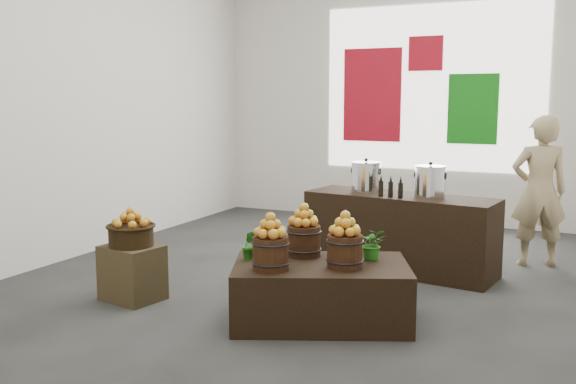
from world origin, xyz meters
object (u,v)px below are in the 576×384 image
at_px(display_table, 321,293).
at_px(stock_pot_left, 366,178).
at_px(stock_pot_center, 430,183).
at_px(shopper, 539,191).
at_px(crate, 132,273).
at_px(wicker_basket, 131,236).
at_px(counter, 400,233).

distance_m(display_table, stock_pot_left, 2.05).
height_order(stock_pot_center, shopper, shopper).
relative_size(crate, shopper, 0.30).
bearing_deg(display_table, stock_pot_center, 51.44).
xyz_separation_m(wicker_basket, shopper, (3.30, 2.89, 0.23)).
bearing_deg(stock_pot_center, wicker_basket, -139.26).
xyz_separation_m(crate, stock_pot_center, (2.29, 1.97, 0.73)).
xyz_separation_m(wicker_basket, display_table, (1.80, 0.18, -0.35)).
height_order(wicker_basket, stock_pot_left, stock_pot_left).
distance_m(wicker_basket, display_table, 1.84).
distance_m(wicker_basket, stock_pot_left, 2.63).
relative_size(stock_pot_left, stock_pot_center, 1.00).
distance_m(stock_pot_left, stock_pot_center, 0.74).
bearing_deg(counter, stock_pot_center, -0.00).
xyz_separation_m(stock_pot_center, shopper, (1.01, 0.91, -0.15)).
height_order(counter, stock_pot_center, stock_pot_center).
bearing_deg(wicker_basket, shopper, 41.20).
relative_size(display_table, shopper, 0.86).
distance_m(wicker_basket, shopper, 4.39).
height_order(wicker_basket, display_table, wicker_basket).
bearing_deg(stock_pot_center, counter, 171.60).
bearing_deg(display_table, wicker_basket, 162.54).
distance_m(display_table, stock_pot_center, 2.00).
relative_size(display_table, counter, 0.71).
bearing_deg(crate, counter, 45.68).
relative_size(wicker_basket, display_table, 0.28).
bearing_deg(display_table, stock_pot_left, 73.88).
height_order(wicker_basket, counter, counter).
relative_size(counter, shopper, 1.21).
height_order(display_table, counter, counter).
xyz_separation_m(counter, shopper, (1.33, 0.87, 0.42)).
distance_m(crate, shopper, 4.42).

